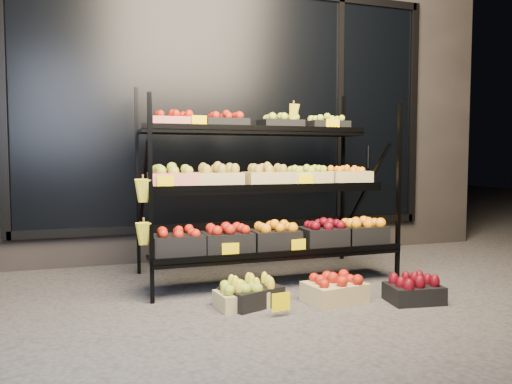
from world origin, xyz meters
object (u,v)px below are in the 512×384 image
object	(u,v)px
display_rack	(265,188)
floor_crate_midright	(335,289)
floor_crate_midleft	(251,292)
floor_crate_left	(241,295)

from	to	relation	value
display_rack	floor_crate_midright	world-z (taller)	display_rack
display_rack	floor_crate_midright	size ratio (longest dim) A/B	4.82
floor_crate_midleft	floor_crate_midright	size ratio (longest dim) A/B	1.03
floor_crate_midright	floor_crate_left	bearing A→B (deg)	163.13
display_rack	floor_crate_midright	distance (m)	1.09
display_rack	floor_crate_midleft	world-z (taller)	display_rack
display_rack	floor_crate_left	world-z (taller)	display_rack
floor_crate_left	floor_crate_midleft	world-z (taller)	floor_crate_midleft
floor_crate_midleft	floor_crate_midright	distance (m)	0.61
floor_crate_midleft	floor_crate_midright	bearing A→B (deg)	-31.17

